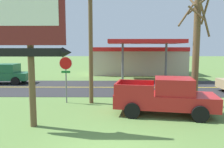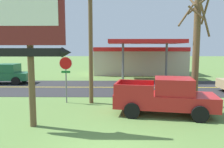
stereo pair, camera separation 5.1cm
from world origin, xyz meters
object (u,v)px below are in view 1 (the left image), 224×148
(motel_sign, at_px, (30,30))
(utility_pole, at_px, (91,33))
(bare_tree, at_px, (196,41))
(pickup_red_parked_on_lawn, at_px, (166,97))
(pickup_green_on_road, at_px, (4,74))
(stop_sign, at_px, (66,71))
(gas_station, at_px, (139,60))

(motel_sign, distance_m, utility_pole, 4.89)
(motel_sign, bearing_deg, utility_pole, 64.61)
(bare_tree, bearing_deg, pickup_red_parked_on_lawn, -138.61)
(pickup_red_parked_on_lawn, bearing_deg, pickup_green_on_road, 143.57)
(pickup_green_on_road, bearing_deg, motel_sign, -58.75)
(utility_pole, distance_m, pickup_green_on_road, 12.61)
(stop_sign, relative_size, utility_pole, 0.35)
(pickup_red_parked_on_lawn, bearing_deg, stop_sign, 157.12)
(pickup_red_parked_on_lawn, height_order, pickup_green_on_road, same)
(gas_station, height_order, pickup_green_on_road, gas_station)
(pickup_red_parked_on_lawn, bearing_deg, utility_pole, 150.15)
(motel_sign, relative_size, pickup_green_on_road, 1.21)
(bare_tree, distance_m, gas_station, 17.04)
(stop_sign, bearing_deg, pickup_green_on_road, 135.79)
(utility_pole, height_order, gas_station, utility_pole)
(stop_sign, relative_size, pickup_green_on_road, 0.57)
(bare_tree, bearing_deg, gas_station, 95.39)
(utility_pole, xyz_separation_m, bare_tree, (6.37, -0.49, -0.54))
(gas_station, bearing_deg, pickup_green_on_road, -148.39)
(bare_tree, xyz_separation_m, pickup_green_on_road, (-15.78, 8.12, -2.95))
(utility_pole, bearing_deg, pickup_red_parked_on_lawn, -29.85)
(stop_sign, distance_m, pickup_red_parked_on_lawn, 6.38)
(pickup_green_on_road, bearing_deg, gas_station, 31.61)
(utility_pole, relative_size, bare_tree, 1.15)
(motel_sign, distance_m, gas_station, 22.01)
(pickup_green_on_road, bearing_deg, stop_sign, -44.21)
(pickup_red_parked_on_lawn, distance_m, pickup_green_on_road, 16.90)
(stop_sign, xyz_separation_m, utility_pole, (1.61, -0.04, 2.43))
(stop_sign, bearing_deg, motel_sign, -96.28)
(motel_sign, xyz_separation_m, bare_tree, (8.47, 3.93, -0.35))
(gas_station, height_order, pickup_red_parked_on_lawn, gas_station)
(bare_tree, relative_size, pickup_red_parked_on_lawn, 1.34)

